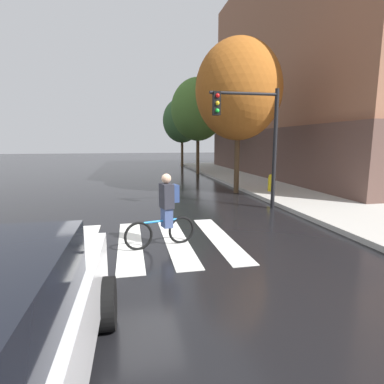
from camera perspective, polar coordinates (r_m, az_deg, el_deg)
name	(u,v)px	position (r m, az deg, el deg)	size (l,w,h in m)	color
ground_plane	(126,244)	(7.46, -12.25, -9.56)	(120.00, 120.00, 0.00)	black
crosswalk_stripes	(130,244)	(7.46, -11.55, -9.50)	(4.97, 3.64, 0.01)	silver
cyclist	(165,211)	(6.98, -5.02, -3.49)	(1.67, 0.50, 1.69)	black
traffic_light_near	(253,128)	(10.86, 11.48, 11.68)	(2.47, 0.28, 4.20)	black
fire_hydrant	(270,183)	(14.38, 14.53, 1.66)	(0.33, 0.22, 0.78)	gold
street_tree_near	(238,90)	(14.65, 8.73, 18.38)	(3.92, 3.92, 6.97)	#4C3823
street_tree_mid	(198,110)	(22.90, 1.12, 15.22)	(3.92, 3.92, 6.98)	#4C3823
street_tree_far	(182,121)	(29.89, -1.89, 13.27)	(3.67, 3.67, 6.53)	#4C3823
corner_building	(380,76)	(26.73, 31.89, 18.00)	(18.66, 20.28, 14.13)	brown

